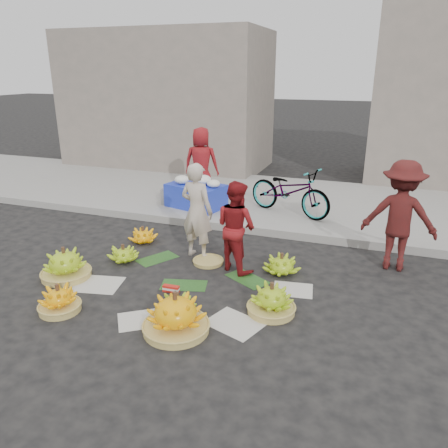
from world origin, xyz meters
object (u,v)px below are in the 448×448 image
(banana_bunch_0, at_px, (65,264))
(banana_bunch_4, at_px, (271,300))
(vendor_cream, at_px, (197,211))
(bicycle, at_px, (290,191))
(flower_table, at_px, (196,194))

(banana_bunch_0, xyz_separation_m, banana_bunch_4, (3.12, 0.05, -0.03))
(banana_bunch_0, distance_m, vendor_cream, 2.15)
(vendor_cream, distance_m, bicycle, 2.59)
(banana_bunch_0, height_order, vendor_cream, vendor_cream)
(banana_bunch_0, distance_m, banana_bunch_4, 3.12)
(vendor_cream, distance_m, flower_table, 2.40)
(flower_table, bearing_deg, vendor_cream, -51.58)
(banana_bunch_4, height_order, vendor_cream, vendor_cream)
(flower_table, bearing_deg, bicycle, 20.57)
(banana_bunch_4, relative_size, vendor_cream, 0.43)
(banana_bunch_0, relative_size, banana_bunch_4, 1.10)
(banana_bunch_4, distance_m, bicycle, 3.76)
(vendor_cream, bearing_deg, flower_table, -55.06)
(vendor_cream, bearing_deg, banana_bunch_4, 151.19)
(flower_table, bearing_deg, banana_bunch_4, -39.37)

